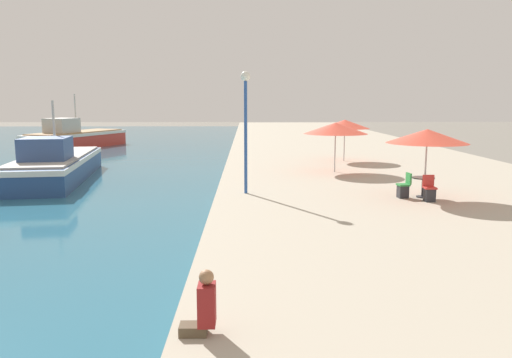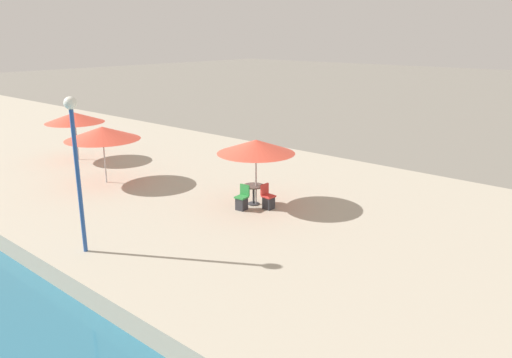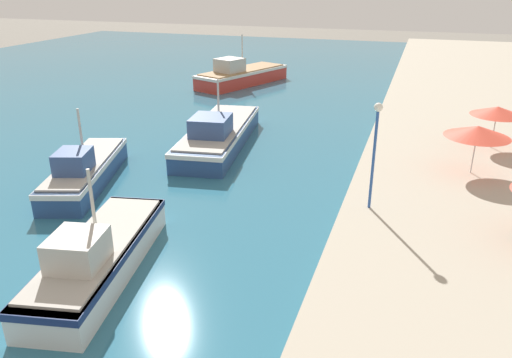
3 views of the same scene
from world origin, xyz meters
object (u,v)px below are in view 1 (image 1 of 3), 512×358
cafe_table (423,183)px  person_at_quay (204,306)px  cafe_umbrella_white (336,128)px  cafe_umbrella_striped (345,124)px  fishing_boat_distant (75,138)px  cafe_chair_left (429,192)px  cafe_chair_right (404,189)px  lamppost (246,111)px  fishing_boat_far (55,165)px  cafe_umbrella_pink (427,136)px

cafe_table → person_at_quay: 12.80m
cafe_umbrella_white → cafe_umbrella_striped: bearing=73.7°
fishing_boat_distant → cafe_chair_left: bearing=-30.4°
cafe_chair_right → lamppost: (-5.72, 1.03, 2.77)m
person_at_quay → lamppost: bearing=87.0°
fishing_boat_distant → cafe_umbrella_white: 27.77m
fishing_boat_far → cafe_chair_right: 17.76m
fishing_boat_far → cafe_table: fishing_boat_far is taller
cafe_umbrella_pink → cafe_chair_right: 2.05m
cafe_umbrella_pink → lamppost: bearing=170.8°
fishing_boat_distant → cafe_table: 34.05m
cafe_chair_left → cafe_table: bearing=-90.0°
fishing_boat_far → cafe_chair_right: bearing=-36.3°
fishing_boat_distant → lamppost: lamppost is taller
cafe_chair_left → lamppost: bearing=-13.4°
fishing_boat_far → lamppost: (9.96, -7.32, 2.90)m
cafe_chair_left → cafe_chair_right: 0.96m
fishing_boat_distant → cafe_umbrella_pink: size_ratio=3.75×
fishing_boat_distant → cafe_table: (21.49, -26.42, 0.23)m
cafe_umbrella_pink → cafe_umbrella_white: cafe_umbrella_pink is taller
fishing_boat_far → cafe_chair_left: size_ratio=12.40×
cafe_chair_right → person_at_quay: size_ratio=0.90×
cafe_umbrella_pink → cafe_chair_left: cafe_umbrella_pink is taller
person_at_quay → cafe_umbrella_white: bearing=73.9°
fishing_boat_far → fishing_boat_distant: 18.85m
fishing_boat_far → cafe_umbrella_white: fishing_boat_far is taller
fishing_boat_far → cafe_umbrella_pink: 18.55m
fishing_boat_far → cafe_table: bearing=-35.0°
fishing_boat_far → cafe_umbrella_white: bearing=-14.6°
cafe_umbrella_pink → cafe_chair_left: bearing=-94.2°
cafe_umbrella_striped → person_at_quay: bearing=-106.1°
fishing_boat_distant → cafe_chair_left: 34.61m
cafe_table → person_at_quay: (-7.04, -10.68, -0.09)m
person_at_quay → cafe_chair_right: bearing=59.2°
cafe_umbrella_striped → fishing_boat_far: bearing=-169.0°
cafe_chair_left → cafe_chair_right: size_ratio=1.00×
fishing_boat_distant → person_at_quay: bearing=-47.4°
fishing_boat_distant → cafe_chair_right: size_ratio=11.83×
fishing_boat_far → cafe_chair_right: size_ratio=12.40×
cafe_umbrella_pink → person_at_quay: cafe_umbrella_pink is taller
cafe_chair_right → person_at_quay: bearing=143.3°
fishing_boat_far → person_at_quay: bearing=-72.0°
fishing_boat_distant → cafe_chair_left: size_ratio=11.83×
person_at_quay → lamppost: (0.60, 11.64, 2.65)m
fishing_boat_distant → cafe_umbrella_white: fishing_boat_distant is taller
fishing_boat_far → cafe_table: (16.40, -8.27, 0.34)m
cafe_chair_right → cafe_umbrella_striped: bearing=-6.1°
cafe_umbrella_white → cafe_umbrella_pink: bearing=-73.0°
cafe_table → cafe_chair_right: bearing=-174.1°
cafe_chair_left → cafe_chair_right: same height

